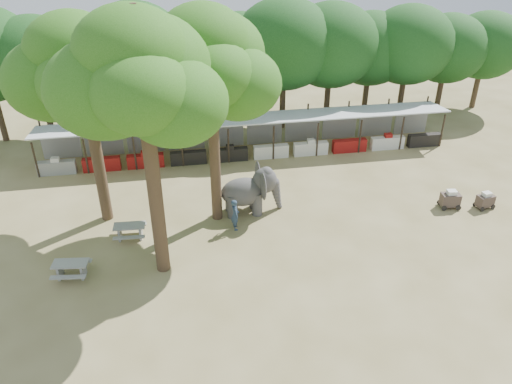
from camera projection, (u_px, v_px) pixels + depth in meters
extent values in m
plane|color=brown|center=(296.00, 281.00, 23.02)|extent=(100.00, 100.00, 0.00)
cube|color=#B1B4B9|center=(248.00, 119.00, 33.71)|extent=(28.00, 2.99, 0.39)
cylinder|color=#2D2319|center=(54.00, 159.00, 31.35)|extent=(0.12, 0.12, 2.40)
cylinder|color=#2D2319|center=(60.00, 139.00, 33.55)|extent=(0.12, 0.12, 2.80)
cube|color=gray|center=(57.00, 168.00, 31.94)|extent=(2.38, 0.50, 0.90)
cube|color=gray|center=(61.00, 144.00, 33.71)|extent=(2.52, 0.12, 2.00)
cylinder|color=#2D2319|center=(100.00, 155.00, 31.76)|extent=(0.12, 0.12, 2.40)
cylinder|color=#2D2319|center=(103.00, 136.00, 33.96)|extent=(0.12, 0.12, 2.80)
cube|color=maroon|center=(102.00, 164.00, 32.35)|extent=(2.38, 0.50, 0.90)
cube|color=gray|center=(104.00, 141.00, 34.12)|extent=(2.52, 0.12, 2.00)
cylinder|color=#2D2319|center=(144.00, 152.00, 32.17)|extent=(0.12, 0.12, 2.40)
cylinder|color=#2D2319|center=(145.00, 133.00, 34.38)|extent=(0.12, 0.12, 2.80)
cube|color=maroon|center=(146.00, 161.00, 32.76)|extent=(2.38, 0.50, 0.90)
cube|color=gray|center=(145.00, 139.00, 34.53)|extent=(2.52, 0.12, 2.00)
cylinder|color=#2D2319|center=(188.00, 149.00, 32.59)|extent=(0.12, 0.12, 2.40)
cylinder|color=#2D2319|center=(186.00, 130.00, 34.79)|extent=(0.12, 0.12, 2.80)
cube|color=black|center=(188.00, 158.00, 33.18)|extent=(2.38, 0.50, 0.90)
cube|color=gray|center=(186.00, 136.00, 34.95)|extent=(2.52, 0.12, 2.00)
cylinder|color=#2D2319|center=(230.00, 146.00, 33.00)|extent=(0.12, 0.12, 2.40)
cylinder|color=#2D2319|center=(225.00, 128.00, 35.20)|extent=(0.12, 0.12, 2.80)
cube|color=black|center=(230.00, 155.00, 33.59)|extent=(2.38, 0.50, 0.90)
cube|color=gray|center=(226.00, 133.00, 35.36)|extent=(2.52, 0.12, 2.00)
cylinder|color=#2D2319|center=(272.00, 143.00, 33.42)|extent=(0.12, 0.12, 2.40)
cylinder|color=#2D2319|center=(264.00, 125.00, 35.62)|extent=(0.12, 0.12, 2.80)
cube|color=silver|center=(271.00, 152.00, 34.00)|extent=(2.38, 0.50, 0.90)
cube|color=gray|center=(264.00, 130.00, 35.78)|extent=(2.52, 0.12, 2.00)
cylinder|color=#2D2319|center=(312.00, 140.00, 33.83)|extent=(0.12, 0.12, 2.40)
cylinder|color=#2D2319|center=(302.00, 122.00, 36.03)|extent=(0.12, 0.12, 2.80)
cube|color=silver|center=(311.00, 149.00, 34.42)|extent=(2.38, 0.50, 0.90)
cube|color=gray|center=(302.00, 128.00, 36.19)|extent=(2.52, 0.12, 2.00)
cylinder|color=#2D2319|center=(352.00, 137.00, 34.24)|extent=(0.12, 0.12, 2.40)
cylinder|color=#2D2319|center=(340.00, 120.00, 36.45)|extent=(0.12, 0.12, 2.80)
cube|color=maroon|center=(349.00, 146.00, 34.83)|extent=(2.38, 0.50, 0.90)
cube|color=gray|center=(339.00, 125.00, 36.60)|extent=(2.52, 0.12, 2.00)
cylinder|color=#2D2319|center=(390.00, 134.00, 34.66)|extent=(0.12, 0.12, 2.40)
cylinder|color=#2D2319|center=(376.00, 118.00, 36.86)|extent=(0.12, 0.12, 2.80)
cube|color=silver|center=(387.00, 143.00, 35.25)|extent=(2.38, 0.50, 0.90)
cube|color=gray|center=(375.00, 123.00, 37.02)|extent=(2.52, 0.12, 2.00)
cylinder|color=#2D2319|center=(428.00, 132.00, 35.07)|extent=(0.12, 0.12, 2.40)
cylinder|color=#2D2319|center=(411.00, 115.00, 37.27)|extent=(0.12, 0.12, 2.80)
cube|color=black|center=(424.00, 140.00, 35.66)|extent=(2.38, 0.50, 0.90)
cube|color=gray|center=(411.00, 120.00, 37.43)|extent=(2.52, 0.12, 2.00)
cylinder|color=#332316|center=(95.00, 142.00, 25.36)|extent=(0.60, 0.60, 9.20)
cone|color=#332316|center=(78.00, 51.00, 23.05)|extent=(0.57, 0.57, 2.88)
ellipsoid|color=#1C530E|center=(54.00, 80.00, 23.79)|extent=(4.80, 4.80, 3.94)
ellipsoid|color=#1C530E|center=(110.00, 91.00, 23.61)|extent=(4.20, 4.20, 3.44)
ellipsoid|color=#1C530E|center=(88.00, 61.00, 24.41)|extent=(5.20, 5.20, 4.26)
ellipsoid|color=#1C530E|center=(79.00, 82.00, 22.49)|extent=(3.80, 3.80, 3.12)
ellipsoid|color=#1C530E|center=(72.00, 50.00, 23.17)|extent=(4.40, 4.40, 3.61)
cylinder|color=#332316|center=(153.00, 172.00, 21.24)|extent=(0.64, 0.64, 10.40)
cone|color=#332316|center=(138.00, 49.00, 18.63)|extent=(0.61, 0.61, 3.25)
ellipsoid|color=#1C530E|center=(107.00, 89.00, 19.46)|extent=(4.80, 4.80, 3.94)
ellipsoid|color=#1C530E|center=(175.00, 102.00, 19.28)|extent=(4.20, 4.20, 3.44)
ellipsoid|color=#1C530E|center=(147.00, 66.00, 20.08)|extent=(5.20, 5.20, 4.26)
ellipsoid|color=#1C530E|center=(141.00, 92.00, 18.15)|extent=(3.80, 3.80, 3.12)
ellipsoid|color=#1C530E|center=(131.00, 52.00, 18.84)|extent=(4.40, 4.40, 3.61)
cylinder|color=#332316|center=(214.00, 138.00, 25.29)|extent=(0.56, 0.56, 9.60)
cone|color=#332316|center=(209.00, 42.00, 22.89)|extent=(0.53, 0.53, 3.00)
ellipsoid|color=#1C530E|center=(181.00, 72.00, 23.66)|extent=(4.80, 4.80, 3.94)
ellipsoid|color=#1C530E|center=(238.00, 84.00, 23.47)|extent=(4.20, 4.20, 3.44)
ellipsoid|color=#1C530E|center=(212.00, 54.00, 24.27)|extent=(5.20, 5.20, 4.26)
ellipsoid|color=#1C530E|center=(213.00, 75.00, 22.35)|extent=(3.80, 3.80, 3.12)
ellipsoid|color=#1C530E|center=(203.00, 42.00, 23.03)|extent=(4.40, 4.40, 3.61)
cylinder|color=#332316|center=(8.00, 116.00, 35.82)|extent=(0.44, 0.44, 3.74)
cylinder|color=#332316|center=(57.00, 113.00, 36.32)|extent=(0.44, 0.44, 3.74)
ellipsoid|color=#0E350F|center=(46.00, 63.00, 34.49)|extent=(6.46, 5.95, 5.61)
cylinder|color=#332316|center=(104.00, 110.00, 36.81)|extent=(0.44, 0.44, 3.74)
ellipsoid|color=#0E350F|center=(96.00, 61.00, 34.98)|extent=(6.46, 5.95, 5.61)
cylinder|color=#332316|center=(150.00, 108.00, 37.30)|extent=(0.44, 0.44, 3.74)
ellipsoid|color=#0E350F|center=(144.00, 59.00, 35.47)|extent=(6.46, 5.95, 5.61)
cylinder|color=#332316|center=(194.00, 105.00, 37.80)|extent=(0.44, 0.44, 3.74)
ellipsoid|color=#0E350F|center=(191.00, 57.00, 35.96)|extent=(6.46, 5.95, 5.61)
cylinder|color=#332316|center=(238.00, 103.00, 38.29)|extent=(0.44, 0.44, 3.74)
ellipsoid|color=#0E350F|center=(237.00, 55.00, 36.46)|extent=(6.46, 5.95, 5.61)
cylinder|color=#332316|center=(280.00, 100.00, 38.78)|extent=(0.44, 0.44, 3.74)
ellipsoid|color=#0E350F|center=(281.00, 53.00, 36.95)|extent=(6.46, 5.95, 5.61)
cylinder|color=#332316|center=(321.00, 98.00, 39.27)|extent=(0.44, 0.44, 3.74)
ellipsoid|color=#0E350F|center=(325.00, 51.00, 37.44)|extent=(6.46, 5.95, 5.61)
cylinder|color=#332316|center=(362.00, 95.00, 39.77)|extent=(0.44, 0.44, 3.74)
ellipsoid|color=#0E350F|center=(367.00, 49.00, 37.94)|extent=(6.46, 5.95, 5.61)
cylinder|color=#332316|center=(401.00, 93.00, 40.26)|extent=(0.44, 0.44, 3.74)
ellipsoid|color=#0E350F|center=(408.00, 47.00, 38.43)|extent=(6.46, 5.95, 5.61)
cylinder|color=#332316|center=(439.00, 91.00, 40.75)|extent=(0.44, 0.44, 3.74)
ellipsoid|color=#0E350F|center=(448.00, 45.00, 38.92)|extent=(6.46, 5.95, 5.61)
cylinder|color=#332316|center=(477.00, 88.00, 41.24)|extent=(0.44, 0.44, 3.74)
ellipsoid|color=#0E350F|center=(487.00, 44.00, 39.41)|extent=(6.46, 5.95, 5.61)
ellipsoid|color=#3C3A3A|center=(243.00, 192.00, 27.53)|extent=(2.56, 1.55, 1.62)
cylinder|color=#3C3A3A|center=(233.00, 206.00, 27.40)|extent=(0.60, 0.60, 1.36)
cylinder|color=#3C3A3A|center=(230.00, 199.00, 28.05)|extent=(0.60, 0.60, 1.36)
cylinder|color=#3C3A3A|center=(257.00, 204.00, 27.64)|extent=(0.60, 0.60, 1.36)
cylinder|color=#3C3A3A|center=(254.00, 197.00, 28.29)|extent=(0.60, 0.60, 1.36)
ellipsoid|color=#3C3A3A|center=(265.00, 181.00, 27.45)|extent=(1.43, 1.17, 1.51)
ellipsoid|color=#3C3A3A|center=(263.00, 187.00, 26.77)|extent=(0.27, 1.24, 1.54)
ellipsoid|color=#3C3A3A|center=(258.00, 174.00, 28.01)|extent=(0.27, 1.24, 1.54)
cone|color=#3C3A3A|center=(277.00, 195.00, 28.10)|extent=(0.64, 0.64, 1.70)
imported|color=#26384C|center=(235.00, 215.00, 26.31)|extent=(0.48, 0.67, 1.77)
cube|color=gray|center=(70.00, 263.00, 22.91)|extent=(1.68, 0.94, 0.06)
cube|color=gray|center=(60.00, 271.00, 23.09)|extent=(0.18, 0.65, 0.75)
cube|color=gray|center=(83.00, 270.00, 23.13)|extent=(0.18, 0.65, 0.75)
cube|color=gray|center=(68.00, 277.00, 22.56)|extent=(1.63, 0.46, 0.05)
cube|color=gray|center=(75.00, 261.00, 23.58)|extent=(1.63, 0.46, 0.05)
cube|color=gray|center=(129.00, 226.00, 25.59)|extent=(1.64, 0.83, 0.06)
cube|color=gray|center=(120.00, 233.00, 25.74)|extent=(0.14, 0.65, 0.75)
cube|color=gray|center=(141.00, 231.00, 25.84)|extent=(0.14, 0.65, 0.75)
cube|color=gray|center=(129.00, 237.00, 25.25)|extent=(1.61, 0.35, 0.05)
cube|color=gray|center=(131.00, 225.00, 26.26)|extent=(1.61, 0.35, 0.05)
cube|color=#392B26|center=(450.00, 200.00, 28.35)|extent=(1.10, 0.73, 0.72)
cylinder|color=black|center=(444.00, 208.00, 28.22)|extent=(0.32, 0.10, 0.31)
cylinder|color=black|center=(458.00, 208.00, 28.26)|extent=(0.32, 0.10, 0.31)
cylinder|color=black|center=(440.00, 202.00, 28.81)|extent=(0.32, 0.10, 0.31)
cylinder|color=black|center=(454.00, 202.00, 28.85)|extent=(0.32, 0.10, 0.31)
cube|color=silver|center=(452.00, 192.00, 28.12)|extent=(0.56, 0.47, 0.26)
cube|color=#392B26|center=(485.00, 201.00, 28.35)|extent=(1.02, 0.72, 0.66)
cylinder|color=black|center=(482.00, 209.00, 28.15)|extent=(0.29, 0.11, 0.28)
cylinder|color=black|center=(493.00, 207.00, 28.37)|extent=(0.29, 0.11, 0.28)
cylinder|color=black|center=(475.00, 204.00, 28.65)|extent=(0.29, 0.11, 0.28)
cylinder|color=black|center=(485.00, 202.00, 28.87)|extent=(0.29, 0.11, 0.28)
cube|color=silver|center=(487.00, 194.00, 28.14)|extent=(0.53, 0.45, 0.23)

